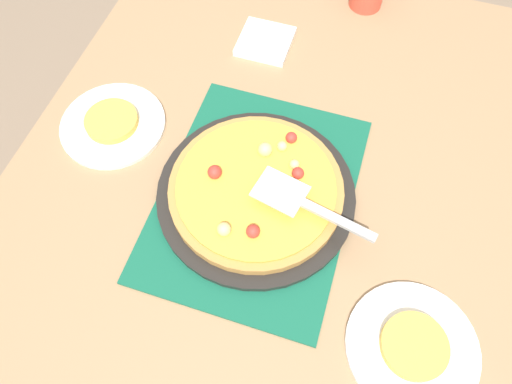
# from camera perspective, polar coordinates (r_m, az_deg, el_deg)

# --- Properties ---
(ground_plane) EXTENTS (8.00, 8.00, 0.00)m
(ground_plane) POSITION_cam_1_polar(r_m,az_deg,el_deg) (1.60, 0.00, -13.20)
(ground_plane) COLOR #84705B
(dining_table) EXTENTS (1.40, 1.00, 0.75)m
(dining_table) POSITION_cam_1_polar(r_m,az_deg,el_deg) (1.00, 0.00, -3.53)
(dining_table) COLOR #9E7A56
(dining_table) RESTS_ON ground_plane
(placemat) EXTENTS (0.48, 0.36, 0.01)m
(placemat) POSITION_cam_1_polar(r_m,az_deg,el_deg) (0.90, 0.00, -0.52)
(placemat) COLOR #145B42
(placemat) RESTS_ON dining_table
(pizza_pan) EXTENTS (0.38, 0.38, 0.01)m
(pizza_pan) POSITION_cam_1_polar(r_m,az_deg,el_deg) (0.89, 0.00, -0.21)
(pizza_pan) COLOR black
(pizza_pan) RESTS_ON placemat
(pizza) EXTENTS (0.33, 0.33, 0.05)m
(pizza) POSITION_cam_1_polar(r_m,az_deg,el_deg) (0.87, 0.02, 0.45)
(pizza) COLOR #B78442
(pizza) RESTS_ON pizza_pan
(plate_near_left) EXTENTS (0.22, 0.22, 0.01)m
(plate_near_left) POSITION_cam_1_polar(r_m,az_deg,el_deg) (0.85, 18.58, -17.60)
(plate_near_left) COLOR white
(plate_near_left) RESTS_ON dining_table
(plate_far_right) EXTENTS (0.22, 0.22, 0.01)m
(plate_far_right) POSITION_cam_1_polar(r_m,az_deg,el_deg) (1.03, -17.11, 7.89)
(plate_far_right) COLOR white
(plate_far_right) RESTS_ON dining_table
(served_slice_left) EXTENTS (0.11, 0.11, 0.02)m
(served_slice_left) POSITION_cam_1_polar(r_m,az_deg,el_deg) (0.83, 18.84, -17.42)
(served_slice_left) COLOR #EAB747
(served_slice_left) RESTS_ON plate_near_left
(served_slice_right) EXTENTS (0.11, 0.11, 0.02)m
(served_slice_right) POSITION_cam_1_polar(r_m,az_deg,el_deg) (1.02, -17.30, 8.32)
(served_slice_right) COLOR #EAB747
(served_slice_right) RESTS_ON plate_far_right
(pizza_server) EXTENTS (0.09, 0.23, 0.01)m
(pizza_server) POSITION_cam_1_polar(r_m,az_deg,el_deg) (0.82, 5.91, -1.36)
(pizza_server) COLOR silver
(pizza_server) RESTS_ON pizza
(napkin_stack) EXTENTS (0.12, 0.12, 0.02)m
(napkin_stack) POSITION_cam_1_polar(r_m,az_deg,el_deg) (1.15, 1.14, 17.97)
(napkin_stack) COLOR white
(napkin_stack) RESTS_ON dining_table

